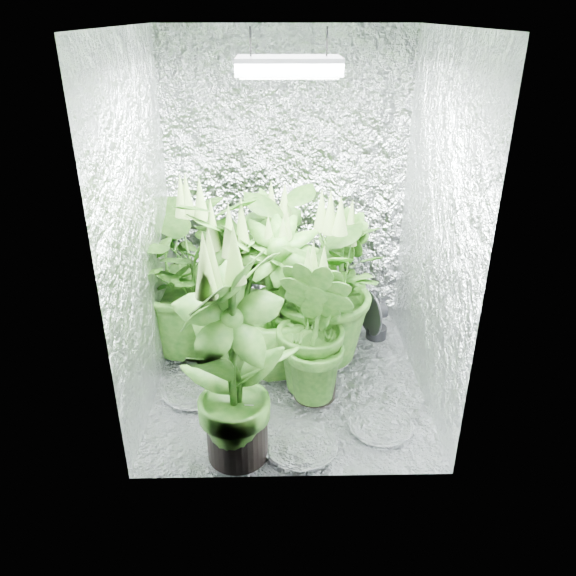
% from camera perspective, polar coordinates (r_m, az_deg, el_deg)
% --- Properties ---
extents(ground, '(1.60, 1.60, 0.00)m').
position_cam_1_polar(ground, '(3.54, 0.05, -9.36)').
color(ground, white).
rests_on(ground, ground).
extents(walls, '(1.62, 1.62, 2.00)m').
position_cam_1_polar(walls, '(3.06, 0.06, 6.01)').
color(walls, white).
rests_on(walls, ground).
extents(ceiling, '(1.60, 1.60, 0.01)m').
position_cam_1_polar(ceiling, '(2.87, 0.07, 25.06)').
color(ceiling, white).
rests_on(ceiling, walls).
extents(grow_lamp, '(0.50, 0.30, 0.22)m').
position_cam_1_polar(grow_lamp, '(2.88, 0.07, 21.60)').
color(grow_lamp, gray).
rests_on(grow_lamp, ceiling).
extents(plant_a, '(1.23, 1.23, 1.20)m').
position_cam_1_polar(plant_a, '(3.66, -10.16, 1.85)').
color(plant_a, black).
rests_on(plant_a, ground).
extents(plant_b, '(0.74, 0.74, 1.10)m').
position_cam_1_polar(plant_b, '(3.77, -1.02, 1.83)').
color(plant_b, black).
rests_on(plant_b, ground).
extents(plant_c, '(0.52, 0.52, 0.93)m').
position_cam_1_polar(plant_c, '(3.87, 5.09, 1.13)').
color(plant_c, black).
rests_on(plant_c, ground).
extents(plant_d, '(0.80, 0.80, 1.12)m').
position_cam_1_polar(plant_d, '(3.44, -5.90, -0.67)').
color(plant_d, black).
rests_on(plant_d, ground).
extents(plant_e, '(1.14, 1.14, 1.15)m').
position_cam_1_polar(plant_e, '(3.44, 2.90, 0.11)').
color(plant_e, black).
rests_on(plant_e, ground).
extents(plant_f, '(0.85, 0.85, 1.27)m').
position_cam_1_polar(plant_f, '(2.68, -5.56, -7.13)').
color(plant_f, black).
rests_on(plant_f, ground).
extents(plant_g, '(0.70, 0.70, 0.99)m').
position_cam_1_polar(plant_g, '(3.17, 2.85, -4.14)').
color(plant_g, black).
rests_on(plant_g, ground).
extents(plant_h, '(0.59, 0.59, 1.04)m').
position_cam_1_polar(plant_h, '(3.39, -1.42, -1.37)').
color(plant_h, black).
rests_on(plant_h, ground).
extents(circulation_fan, '(0.19, 0.30, 0.37)m').
position_cam_1_polar(circulation_fan, '(3.92, 8.68, -3.12)').
color(circulation_fan, black).
rests_on(circulation_fan, ground).
extents(plant_label, '(0.05, 0.02, 0.07)m').
position_cam_1_polar(plant_label, '(2.82, -3.97, -12.43)').
color(plant_label, white).
rests_on(plant_label, plant_f).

